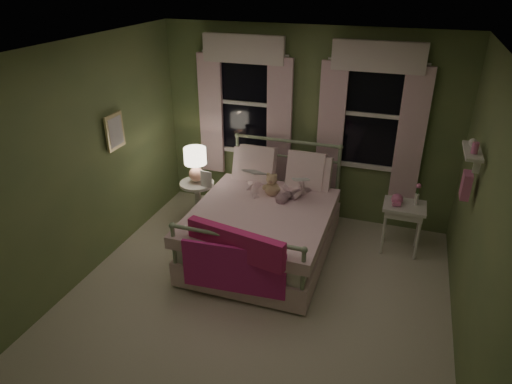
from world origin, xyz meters
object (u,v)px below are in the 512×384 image
(teddy_bear, at_px, (272,186))
(nightstand_left, at_px, (198,198))
(child_right, at_px, (298,172))
(bed, at_px, (265,225))
(nightstand_right, at_px, (404,212))
(table_lamp, at_px, (195,161))
(child_left, at_px, (255,169))

(teddy_bear, relative_size, nightstand_left, 0.48)
(teddy_bear, bearing_deg, nightstand_left, 176.24)
(child_right, distance_m, nightstand_left, 1.45)
(bed, xyz_separation_m, nightstand_left, (-1.07, 0.33, 0.03))
(nightstand_right, bearing_deg, table_lamp, -174.99)
(child_left, relative_size, teddy_bear, 2.21)
(nightstand_left, bearing_deg, child_right, 3.75)
(nightstand_left, bearing_deg, nightstand_right, 5.01)
(child_left, bearing_deg, nightstand_left, -12.44)
(nightstand_left, relative_size, table_lamp, 1.40)
(bed, relative_size, child_right, 2.62)
(child_left, bearing_deg, bed, 104.75)
(child_left, relative_size, nightstand_right, 1.08)
(table_lamp, bearing_deg, teddy_bear, -3.76)
(teddy_bear, distance_m, nightstand_left, 1.13)
(bed, height_order, nightstand_right, bed)
(child_left, distance_m, child_right, 0.56)
(bed, height_order, child_left, child_left)
(child_right, bearing_deg, bed, 79.65)
(child_left, xyz_separation_m, teddy_bear, (0.28, -0.16, -0.12))
(child_right, height_order, nightstand_left, child_right)
(child_left, bearing_deg, table_lamp, -12.44)
(child_right, distance_m, nightstand_right, 1.38)
(child_left, bearing_deg, child_right, 161.15)
(table_lamp, distance_m, nightstand_right, 2.70)
(teddy_bear, height_order, nightstand_right, teddy_bear)
(nightstand_left, distance_m, nightstand_right, 2.67)
(child_right, relative_size, teddy_bear, 2.48)
(bed, distance_m, child_left, 0.73)
(child_left, xyz_separation_m, child_right, (0.56, 0.00, 0.04))
(child_left, bearing_deg, teddy_bear, 131.66)
(child_left, height_order, teddy_bear, child_left)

